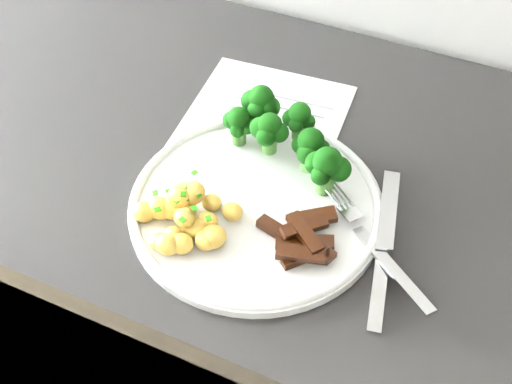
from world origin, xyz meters
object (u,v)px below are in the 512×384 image
at_px(recipe_paper, 254,137).
at_px(potatoes, 185,216).
at_px(counter, 283,336).
at_px(broccoli, 287,133).
at_px(plate, 256,204).
at_px(fork, 377,248).
at_px(beef_strips, 304,238).
at_px(knife, 382,265).

bearing_deg(recipe_paper, potatoes, -92.21).
distance_m(counter, broccoli, 0.49).
bearing_deg(plate, counter, 83.11).
bearing_deg(recipe_paper, plate, -64.62).
height_order(recipe_paper, fork, fork).
height_order(potatoes, beef_strips, potatoes).
height_order(plate, beef_strips, beef_strips).
distance_m(potatoes, knife, 0.22).
relative_size(potatoes, beef_strips, 1.15).
relative_size(beef_strips, fork, 0.61).
relative_size(counter, plate, 7.78).
height_order(broccoli, beef_strips, broccoli).
relative_size(broccoli, knife, 0.80).
height_order(counter, broccoli, broccoli).
xyz_separation_m(counter, beef_strips, (0.06, -0.12, 0.46)).
relative_size(broccoli, fork, 1.07).
height_order(recipe_paper, plate, plate).
bearing_deg(fork, potatoes, -166.46).
bearing_deg(recipe_paper, knife, -32.27).
bearing_deg(plate, recipe_paper, 115.38).
distance_m(potatoes, fork, 0.22).
relative_size(plate, beef_strips, 2.96).
bearing_deg(potatoes, knife, 10.01).
xyz_separation_m(recipe_paper, beef_strips, (0.13, -0.14, 0.02)).
bearing_deg(fork, counter, 143.19).
xyz_separation_m(beef_strips, knife, (0.09, 0.01, -0.01)).
distance_m(broccoli, potatoes, 0.16).
height_order(recipe_paper, beef_strips, beef_strips).
bearing_deg(beef_strips, broccoli, 120.97).
bearing_deg(recipe_paper, beef_strips, -48.95).
height_order(plate, broccoli, broccoli).
distance_m(potatoes, beef_strips, 0.14).
bearing_deg(counter, potatoes, -114.50).
bearing_deg(beef_strips, potatoes, -167.25).
distance_m(plate, knife, 0.16).
distance_m(recipe_paper, fork, 0.24).
distance_m(counter, beef_strips, 0.48).
height_order(broccoli, potatoes, broccoli).
bearing_deg(counter, plate, -96.89).
height_order(potatoes, fork, potatoes).
bearing_deg(counter, recipe_paper, 163.73).
height_order(plate, fork, fork).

